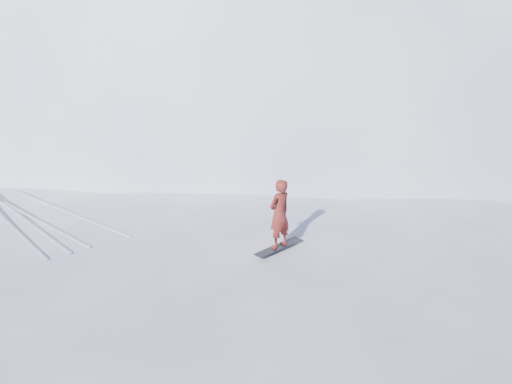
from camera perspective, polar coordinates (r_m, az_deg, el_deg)
ground at (r=11.93m, az=-11.15°, el=-20.52°), size 400.00×400.00×0.00m
near_ridge at (r=14.50m, az=-12.03°, el=-12.56°), size 36.00×28.00×4.80m
summit_peak at (r=43.43m, az=2.93°, el=9.48°), size 60.00×56.00×56.00m
peak_shoulder at (r=32.40m, az=-8.25°, el=5.80°), size 28.00×24.00×18.00m
wind_bumps at (r=13.43m, az=-17.01°, el=-15.93°), size 16.00×14.40×1.00m
snowboard at (r=11.93m, az=2.62°, el=-6.29°), size 1.43×0.52×0.02m
snowboarder at (r=11.59m, az=2.69°, el=-2.51°), size 0.67×0.51×1.67m
board_tracks at (r=15.03m, az=-24.32°, el=-2.45°), size 2.96×5.94×0.04m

